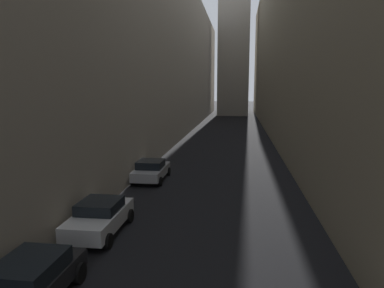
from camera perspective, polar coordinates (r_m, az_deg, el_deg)
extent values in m
plane|color=black|center=(44.91, 5.52, 0.83)|extent=(264.00, 264.00, 0.00)
cube|color=gray|center=(48.23, -7.30, 14.34)|extent=(10.22, 108.00, 21.79)
cube|color=gray|center=(48.12, 21.42, 16.00)|extent=(13.83, 108.00, 25.42)
cube|color=#9E9384|center=(86.94, 6.82, 19.44)|extent=(7.15, 7.15, 44.44)
cube|color=black|center=(12.09, -24.67, -19.99)|extent=(1.77, 3.99, 0.57)
cube|color=black|center=(11.87, -24.77, -17.63)|extent=(1.63, 2.17, 0.51)
cylinder|color=black|center=(13.67, -24.73, -17.85)|extent=(0.22, 0.67, 0.67)
cylinder|color=black|center=(12.87, -17.64, -19.17)|extent=(0.22, 0.67, 0.67)
cube|color=silver|center=(16.34, -14.65, -11.59)|extent=(1.81, 4.17, 0.68)
cube|color=black|center=(16.23, -14.60, -9.58)|extent=(1.67, 1.86, 0.46)
cylinder|color=black|center=(18.02, -15.60, -10.82)|extent=(0.22, 0.63, 0.63)
cylinder|color=black|center=(17.41, -9.99, -11.33)|extent=(0.22, 0.63, 0.63)
cylinder|color=black|center=(15.64, -19.79, -14.15)|extent=(0.22, 0.63, 0.63)
cylinder|color=black|center=(14.93, -13.37, -14.98)|extent=(0.22, 0.63, 0.63)
cube|color=#B7B7BC|center=(24.79, -6.56, -4.41)|extent=(1.85, 4.17, 0.61)
cube|color=black|center=(24.50, -6.68, -3.23)|extent=(1.70, 1.83, 0.51)
cylinder|color=black|center=(26.43, -7.75, -4.28)|extent=(0.22, 0.60, 0.60)
cylinder|color=black|center=(26.01, -3.81, -4.43)|extent=(0.22, 0.60, 0.60)
cylinder|color=black|center=(23.79, -9.55, -5.81)|extent=(0.22, 0.60, 0.60)
cylinder|color=black|center=(23.32, -5.18, -6.02)|extent=(0.22, 0.60, 0.60)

